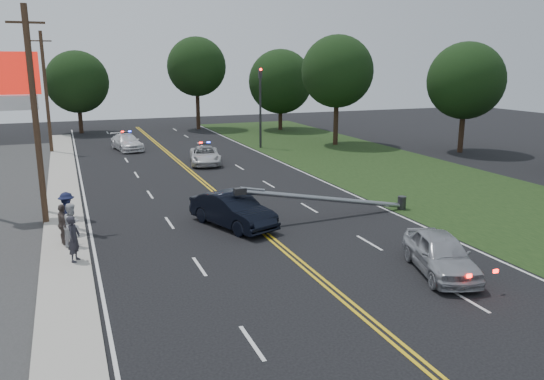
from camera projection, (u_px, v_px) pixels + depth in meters
name	position (u px, v px, depth m)	size (l,w,h in m)	color
ground	(337.00, 293.00, 17.66)	(120.00, 120.00, 0.00)	black
sidewalk	(65.00, 233.00, 23.72)	(1.80, 70.00, 0.12)	#AAA59A
grass_verge	(458.00, 192.00, 31.49)	(12.00, 80.00, 0.01)	black
centerline_yellow	(243.00, 215.00, 26.71)	(0.36, 80.00, 0.00)	gold
pylon_sign	(5.00, 95.00, 25.21)	(3.20, 0.35, 8.00)	gray
traffic_signal	(260.00, 101.00, 46.77)	(0.28, 0.41, 7.05)	#2D2D30
fallen_streetlight	(336.00, 199.00, 26.17)	(9.36, 0.44, 1.91)	#2D2D30
utility_pole_mid	(35.00, 117.00, 24.07)	(1.60, 0.28, 10.00)	#382619
utility_pole_far	(46.00, 92.00, 43.99)	(1.60, 0.28, 10.00)	#382619
tree_6	(77.00, 82.00, 56.48)	(6.58, 6.58, 8.76)	black
tree_7	(197.00, 67.00, 59.61)	(6.60, 6.60, 10.33)	black
tree_8	(280.00, 82.00, 59.33)	(7.13, 7.13, 8.97)	black
tree_9	(337.00, 72.00, 48.10)	(6.55, 6.55, 9.97)	black
tree_13	(466.00, 81.00, 44.03)	(6.37, 6.37, 9.20)	black
crashed_sedan	(233.00, 210.00, 24.69)	(1.68, 4.80, 1.58)	black
waiting_sedan	(441.00, 254.00, 19.23)	(1.75, 4.36, 1.48)	#A5A8AE
emergency_a	(205.00, 156.00, 40.02)	(2.15, 4.66, 1.30)	silver
emergency_b	(127.00, 142.00, 46.34)	(1.94, 4.78, 1.39)	silver
bystander_a	(74.00, 239.00, 20.03)	(0.65, 0.43, 1.78)	#28272F
bystander_b	(72.00, 224.00, 21.76)	(0.87, 0.68, 1.79)	silver
bystander_c	(67.00, 213.00, 23.30)	(1.20, 0.69, 1.86)	#191E40
bystander_d	(63.00, 224.00, 21.91)	(1.01, 0.42, 1.72)	#5D4F4B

